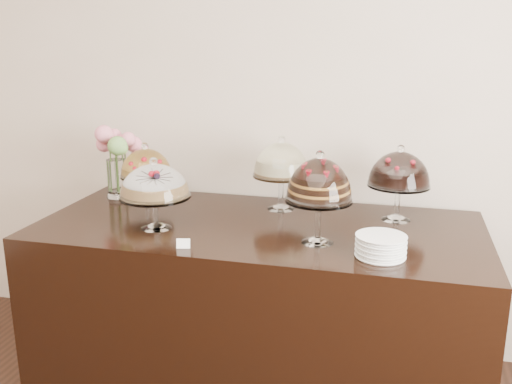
% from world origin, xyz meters
% --- Properties ---
extents(wall_back, '(5.00, 0.04, 3.00)m').
position_xyz_m(wall_back, '(0.00, 3.00, 1.50)').
color(wall_back, beige).
rests_on(wall_back, ground).
extents(display_counter, '(2.20, 1.00, 0.90)m').
position_xyz_m(display_counter, '(0.03, 2.45, 0.45)').
color(display_counter, black).
rests_on(display_counter, ground).
extents(cake_stand_sugar_sponge, '(0.34, 0.34, 0.35)m').
position_xyz_m(cake_stand_sugar_sponge, '(-0.44, 2.27, 1.12)').
color(cake_stand_sugar_sponge, white).
rests_on(cake_stand_sugar_sponge, display_counter).
extents(cake_stand_choco_layer, '(0.30, 0.30, 0.43)m').
position_xyz_m(cake_stand_choco_layer, '(0.35, 2.27, 1.18)').
color(cake_stand_choco_layer, white).
rests_on(cake_stand_choco_layer, display_counter).
extents(cake_stand_cheesecake, '(0.31, 0.31, 0.40)m').
position_xyz_m(cake_stand_cheesecake, '(0.08, 2.73, 1.16)').
color(cake_stand_cheesecake, white).
rests_on(cake_stand_cheesecake, display_counter).
extents(cake_stand_dark_choco, '(0.31, 0.31, 0.39)m').
position_xyz_m(cake_stand_dark_choco, '(0.69, 2.70, 1.15)').
color(cake_stand_dark_choco, white).
rests_on(cake_stand_dark_choco, display_counter).
extents(cake_stand_fruit_tart, '(0.29, 0.29, 0.34)m').
position_xyz_m(cake_stand_fruit_tart, '(-0.67, 2.67, 1.11)').
color(cake_stand_fruit_tart, white).
rests_on(cake_stand_fruit_tart, display_counter).
extents(flower_vase, '(0.24, 0.29, 0.43)m').
position_xyz_m(flower_vase, '(-0.88, 2.72, 1.16)').
color(flower_vase, white).
rests_on(flower_vase, display_counter).
extents(plate_stack, '(0.21, 0.21, 0.09)m').
position_xyz_m(plate_stack, '(0.64, 2.16, 0.95)').
color(plate_stack, white).
rests_on(plate_stack, display_counter).
extents(price_card_left, '(0.06, 0.03, 0.04)m').
position_xyz_m(price_card_left, '(-0.21, 2.04, 0.92)').
color(price_card_left, white).
rests_on(price_card_left, display_counter).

